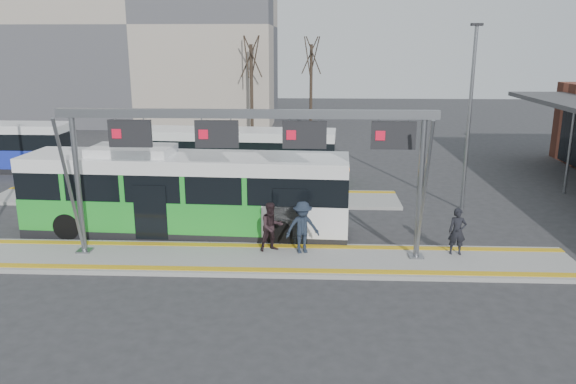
% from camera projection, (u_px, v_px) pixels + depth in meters
% --- Properties ---
extents(ground, '(120.00, 120.00, 0.00)m').
position_uv_depth(ground, '(261.00, 261.00, 19.95)').
color(ground, '#2D2D30').
rests_on(ground, ground).
extents(platform_main, '(22.00, 3.00, 0.15)m').
position_uv_depth(platform_main, '(261.00, 259.00, 19.93)').
color(platform_main, gray).
rests_on(platform_main, ground).
extents(platform_second, '(20.00, 3.00, 0.15)m').
position_uv_depth(platform_second, '(196.00, 198.00, 27.82)').
color(platform_second, gray).
rests_on(platform_second, ground).
extents(tactile_main, '(22.00, 2.65, 0.02)m').
position_uv_depth(tactile_main, '(261.00, 257.00, 19.91)').
color(tactile_main, gold).
rests_on(tactile_main, platform_main).
extents(tactile_second, '(20.00, 0.35, 0.02)m').
position_uv_depth(tactile_second, '(200.00, 190.00, 28.91)').
color(tactile_second, gold).
rests_on(tactile_second, platform_second).
extents(gantry, '(13.00, 1.68, 5.20)m').
position_uv_depth(gantry, '(250.00, 140.00, 19.10)').
color(gantry, slate).
rests_on(gantry, platform_main).
extents(apartment_block, '(24.50, 12.50, 18.40)m').
position_uv_depth(apartment_block, '(147.00, 24.00, 52.91)').
color(apartment_block, '#A6998A').
rests_on(apartment_block, ground).
extents(hero_bus, '(13.01, 3.36, 3.54)m').
position_uv_depth(hero_bus, '(186.00, 194.00, 22.55)').
color(hero_bus, black).
rests_on(hero_bus, ground).
extents(bg_bus_green, '(11.72, 3.18, 2.90)m').
position_uv_depth(bg_bus_green, '(230.00, 156.00, 31.15)').
color(bg_bus_green, black).
rests_on(bg_bus_green, ground).
extents(passenger_a, '(0.65, 0.46, 1.70)m').
position_uv_depth(passenger_a, '(457.00, 231.00, 20.02)').
color(passenger_a, black).
rests_on(passenger_a, platform_main).
extents(passenger_b, '(1.10, 1.01, 1.81)m').
position_uv_depth(passenger_b, '(272.00, 227.00, 20.34)').
color(passenger_b, black).
rests_on(passenger_b, platform_main).
extents(passenger_c, '(1.39, 1.03, 1.91)m').
position_uv_depth(passenger_c, '(303.00, 227.00, 20.14)').
color(passenger_c, '#1B2432').
rests_on(passenger_c, platform_main).
extents(tree_left, '(1.40, 1.40, 8.36)m').
position_uv_depth(tree_left, '(251.00, 57.00, 46.12)').
color(tree_left, '#382B21').
rests_on(tree_left, ground).
extents(tree_mid, '(1.40, 1.40, 8.34)m').
position_uv_depth(tree_mid, '(311.00, 56.00, 51.36)').
color(tree_mid, '#382B21').
rests_on(tree_mid, ground).
extents(tree_far, '(1.40, 1.40, 9.22)m').
position_uv_depth(tree_far, '(42.00, 48.00, 50.32)').
color(tree_far, '#382B21').
rests_on(tree_far, ground).
extents(lamp_east, '(0.50, 0.25, 8.33)m').
position_uv_depth(lamp_east, '(469.00, 114.00, 25.06)').
color(lamp_east, slate).
rests_on(lamp_east, ground).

